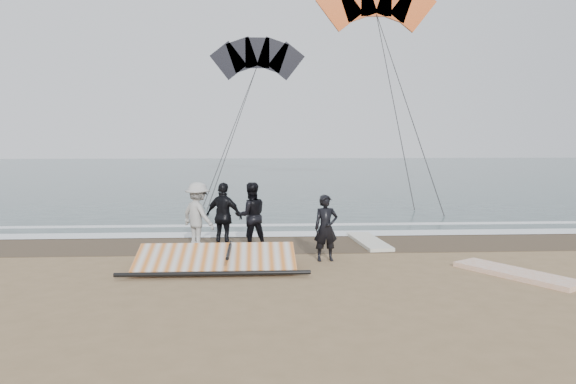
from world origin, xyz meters
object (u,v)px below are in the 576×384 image
sail_rig (213,260)px  board_cream (369,242)px  man_main (326,228)px  board_white (516,274)px

sail_rig → board_cream: bearing=33.4°
sail_rig → man_main: bearing=13.7°
man_main → sail_rig: size_ratio=0.39×
board_cream → man_main: bearing=-130.5°
board_white → sail_rig: bearing=138.4°
man_main → board_cream: bearing=47.0°
board_white → board_cream: 4.48m
man_main → board_white: size_ratio=0.59×
board_white → sail_rig: size_ratio=0.66×
man_main → board_white: (3.91, -1.69, -0.74)m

